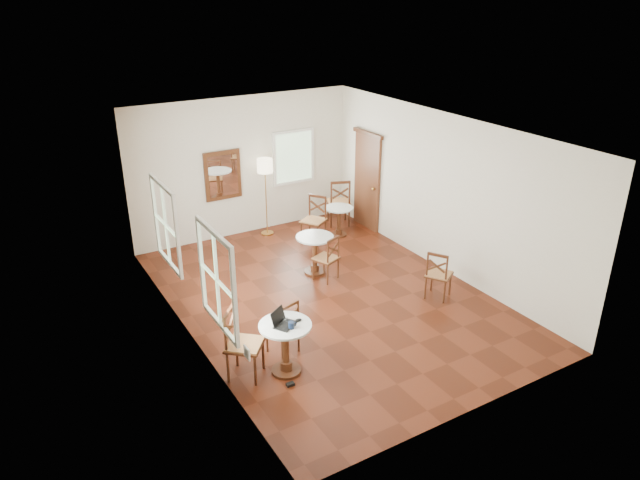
{
  "coord_description": "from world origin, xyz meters",
  "views": [
    {
      "loc": [
        -4.78,
        -7.75,
        5.12
      ],
      "look_at": [
        0.0,
        0.3,
        1.0
      ],
      "focal_mm": 32.99,
      "sensor_mm": 36.0,
      "label": 1
    }
  ],
  "objects_px": {
    "chair_back_a": "(339,202)",
    "power_adapter": "(290,384)",
    "cafe_table_mid": "(315,250)",
    "chair_back_b": "(314,220)",
    "cafe_table_near": "(286,343)",
    "chair_mid_b": "(439,274)",
    "chair_mid_a": "(327,258)",
    "chair_near_a": "(284,327)",
    "floor_lamp": "(265,171)",
    "mouse": "(298,320)",
    "chair_near_b": "(243,344)",
    "laptop": "(282,321)",
    "water_glass": "(286,321)",
    "navy_mug": "(292,325)",
    "cafe_table_back": "(339,218)"
  },
  "relations": [
    {
      "from": "cafe_table_near",
      "to": "navy_mug",
      "type": "distance_m",
      "value": 0.37
    },
    {
      "from": "chair_near_b",
      "to": "chair_mid_a",
      "type": "xyz_separation_m",
      "value": [
        2.53,
        1.91,
        -0.08
      ]
    },
    {
      "from": "cafe_table_back",
      "to": "chair_mid_a",
      "type": "bearing_deg",
      "value": -128.41
    },
    {
      "from": "chair_near_b",
      "to": "laptop",
      "type": "distance_m",
      "value": 0.64
    },
    {
      "from": "cafe_table_mid",
      "to": "chair_back_a",
      "type": "xyz_separation_m",
      "value": [
        1.7,
        1.83,
        0.08
      ]
    },
    {
      "from": "cafe_table_back",
      "to": "power_adapter",
      "type": "relative_size",
      "value": 5.93
    },
    {
      "from": "navy_mug",
      "to": "cafe_table_back",
      "type": "bearing_deg",
      "value": 50.29
    },
    {
      "from": "cafe_table_near",
      "to": "navy_mug",
      "type": "height_order",
      "value": "navy_mug"
    },
    {
      "from": "chair_back_b",
      "to": "chair_back_a",
      "type": "bearing_deg",
      "value": 87.3
    },
    {
      "from": "floor_lamp",
      "to": "chair_back_b",
      "type": "bearing_deg",
      "value": -53.32
    },
    {
      "from": "navy_mug",
      "to": "chair_mid_a",
      "type": "bearing_deg",
      "value": 49.37
    },
    {
      "from": "chair_mid_a",
      "to": "water_glass",
      "type": "distance_m",
      "value": 2.94
    },
    {
      "from": "cafe_table_near",
      "to": "chair_near_a",
      "type": "distance_m",
      "value": 0.49
    },
    {
      "from": "floor_lamp",
      "to": "water_glass",
      "type": "bearing_deg",
      "value": -112.81
    },
    {
      "from": "chair_near_b",
      "to": "laptop",
      "type": "height_order",
      "value": "chair_near_b"
    },
    {
      "from": "chair_near_b",
      "to": "chair_mid_b",
      "type": "height_order",
      "value": "chair_near_b"
    },
    {
      "from": "chair_mid_b",
      "to": "mouse",
      "type": "bearing_deg",
      "value": 69.37
    },
    {
      "from": "chair_back_a",
      "to": "floor_lamp",
      "type": "xyz_separation_m",
      "value": [
        -1.65,
        0.34,
        0.9
      ]
    },
    {
      "from": "chair_mid_a",
      "to": "laptop",
      "type": "distance_m",
      "value": 2.96
    },
    {
      "from": "cafe_table_near",
      "to": "mouse",
      "type": "height_order",
      "value": "mouse"
    },
    {
      "from": "chair_back_b",
      "to": "mouse",
      "type": "distance_m",
      "value": 4.53
    },
    {
      "from": "power_adapter",
      "to": "chair_back_a",
      "type": "bearing_deg",
      "value": 51.22
    },
    {
      "from": "cafe_table_near",
      "to": "chair_mid_b",
      "type": "relative_size",
      "value": 0.87
    },
    {
      "from": "chair_near_b",
      "to": "laptop",
      "type": "xyz_separation_m",
      "value": [
        0.51,
        -0.22,
        0.32
      ]
    },
    {
      "from": "chair_mid_b",
      "to": "power_adapter",
      "type": "relative_size",
      "value": 8.18
    },
    {
      "from": "floor_lamp",
      "to": "navy_mug",
      "type": "relative_size",
      "value": 13.76
    },
    {
      "from": "cafe_table_mid",
      "to": "chair_back_b",
      "type": "height_order",
      "value": "chair_back_b"
    },
    {
      "from": "cafe_table_back",
      "to": "mouse",
      "type": "xyz_separation_m",
      "value": [
        -3.09,
        -3.81,
        0.4
      ]
    },
    {
      "from": "cafe_table_near",
      "to": "chair_near_a",
      "type": "xyz_separation_m",
      "value": [
        0.2,
        0.45,
        -0.05
      ]
    },
    {
      "from": "cafe_table_near",
      "to": "cafe_table_back",
      "type": "bearing_deg",
      "value": 49.06
    },
    {
      "from": "chair_back_b",
      "to": "chair_mid_a",
      "type": "bearing_deg",
      "value": -55.22
    },
    {
      "from": "chair_mid_b",
      "to": "chair_back_b",
      "type": "relative_size",
      "value": 0.9
    },
    {
      "from": "chair_near_b",
      "to": "power_adapter",
      "type": "xyz_separation_m",
      "value": [
        0.44,
        -0.55,
        -0.5
      ]
    },
    {
      "from": "water_glass",
      "to": "power_adapter",
      "type": "distance_m",
      "value": 0.88
    },
    {
      "from": "chair_near_b",
      "to": "mouse",
      "type": "relative_size",
      "value": 10.74
    },
    {
      "from": "chair_mid_a",
      "to": "chair_back_b",
      "type": "bearing_deg",
      "value": -134.48
    },
    {
      "from": "cafe_table_mid",
      "to": "mouse",
      "type": "relative_size",
      "value": 7.76
    },
    {
      "from": "chair_back_b",
      "to": "water_glass",
      "type": "distance_m",
      "value": 4.62
    },
    {
      "from": "cafe_table_mid",
      "to": "chair_back_b",
      "type": "relative_size",
      "value": 0.75
    },
    {
      "from": "chair_near_b",
      "to": "power_adapter",
      "type": "relative_size",
      "value": 9.48
    },
    {
      "from": "chair_back_a",
      "to": "floor_lamp",
      "type": "height_order",
      "value": "floor_lamp"
    },
    {
      "from": "navy_mug",
      "to": "laptop",
      "type": "bearing_deg",
      "value": 115.6
    },
    {
      "from": "mouse",
      "to": "chair_mid_b",
      "type": "bearing_deg",
      "value": 10.11
    },
    {
      "from": "chair_near_a",
      "to": "floor_lamp",
      "type": "xyz_separation_m",
      "value": [
        1.78,
        4.23,
        1.01
      ]
    },
    {
      "from": "cafe_table_mid",
      "to": "chair_back_a",
      "type": "distance_m",
      "value": 2.5
    },
    {
      "from": "cafe_table_near",
      "to": "chair_back_b",
      "type": "height_order",
      "value": "chair_back_b"
    },
    {
      "from": "laptop",
      "to": "water_glass",
      "type": "distance_m",
      "value": 0.05
    },
    {
      "from": "chair_back_a",
      "to": "power_adapter",
      "type": "bearing_deg",
      "value": 72.5
    },
    {
      "from": "mouse",
      "to": "water_glass",
      "type": "height_order",
      "value": "water_glass"
    },
    {
      "from": "chair_mid_a",
      "to": "power_adapter",
      "type": "relative_size",
      "value": 7.97
    }
  ]
}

